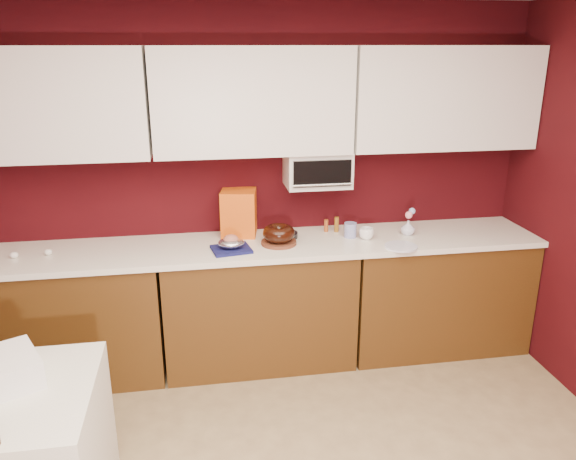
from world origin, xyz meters
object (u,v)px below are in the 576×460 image
Objects in this scene: toaster_oven at (317,169)px; coffee_mug at (366,232)px; pandoro_box at (239,213)px; foil_ham_nest at (231,243)px; bundt_cake at (279,233)px; blue_jar at (350,230)px; flower_vase at (408,227)px.

coffee_mug is (0.32, -0.20, -0.43)m from toaster_oven.
foil_ham_nest is at bearing -94.02° from pandoro_box.
blue_jar is (0.52, 0.07, -0.03)m from bundt_cake.
toaster_oven is 2.05× the size of bundt_cake.
blue_jar is at bearing 7.10° from bundt_cake.
pandoro_box is at bearing 75.81° from foil_ham_nest.
bundt_cake is at bearing -177.17° from flower_vase.
flower_vase is (0.64, -0.16, -0.41)m from toaster_oven.
foil_ham_nest is 0.96m from coffee_mug.
blue_jar is (0.77, -0.18, -0.11)m from pandoro_box.
toaster_oven is 0.78m from flower_vase.
foil_ham_nest is 0.87m from blue_jar.
foil_ham_nest is at bearing -156.64° from toaster_oven.
bundt_cake is 0.36m from pandoro_box.
coffee_mug is 0.12m from blue_jar.
pandoro_box is at bearing 164.29° from coffee_mug.
toaster_oven is 4.30× the size of blue_jar.
toaster_oven is 0.57m from coffee_mug.
flower_vase is at bearing 7.67° from coffee_mug.
coffee_mug is 0.33m from flower_vase.
foil_ham_nest is at bearing -175.47° from coffee_mug.
flower_vase is at bearing 2.83° from bundt_cake.
bundt_cake is 0.34m from foil_ham_nest.
flower_vase is at bearing -2.50° from blue_jar.
pandoro_box is at bearing 170.40° from flower_vase.
toaster_oven reaches higher than blue_jar.
flower_vase reaches higher than coffee_mug.
blue_jar is at bearing -32.51° from toaster_oven.
flower_vase reaches higher than blue_jar.
pandoro_box is 3.36× the size of coffee_mug.
flower_vase is at bearing 0.57° from pandoro_box.
foil_ham_nest is 1.28m from flower_vase.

